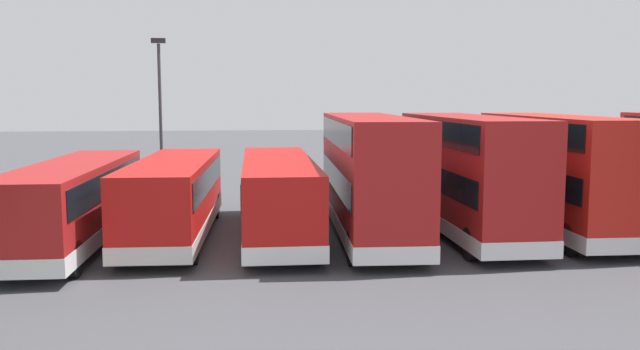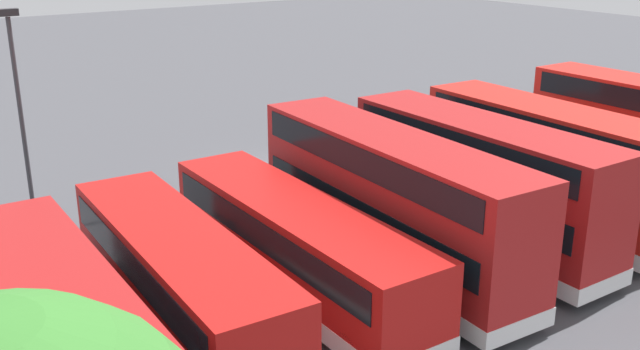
{
  "view_description": "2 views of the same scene",
  "coord_description": "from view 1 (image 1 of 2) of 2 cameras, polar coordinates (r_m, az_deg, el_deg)",
  "views": [
    {
      "loc": [
        6.28,
        35.62,
        5.25
      ],
      "look_at": [
        2.98,
        4.67,
        1.55
      ],
      "focal_mm": 36.7,
      "sensor_mm": 36.0,
      "label": 1
    },
    {
      "loc": [
        16.13,
        28.38,
        10.79
      ],
      "look_at": [
        0.43,
        5.27,
        1.29
      ],
      "focal_mm": 41.14,
      "sensor_mm": 36.0,
      "label": 2
    }
  ],
  "objects": [
    {
      "name": "lamp_post_tall",
      "position": [
        34.05,
        -13.76,
        5.78
      ],
      "size": [
        0.7,
        0.3,
        8.18
      ],
      "color": "#38383D",
      "rests_on": "ground"
    },
    {
      "name": "bus_single_deck_sixth",
      "position": [
        24.8,
        -3.69,
        -1.65
      ],
      "size": [
        2.65,
        11.59,
        2.95
      ],
      "color": "#B71411",
      "rests_on": "ground"
    },
    {
      "name": "car_hatchback_silver",
      "position": [
        42.22,
        22.03,
        0.1
      ],
      "size": [
        4.01,
        4.52,
        1.43
      ],
      "color": "black",
      "rests_on": "ground"
    },
    {
      "name": "bus_double_decker_fifth",
      "position": [
        24.84,
        4.26,
        0.29
      ],
      "size": [
        3.02,
        11.92,
        4.55
      ],
      "color": "#A51919",
      "rests_on": "ground"
    },
    {
      "name": "waste_bin_yellow",
      "position": [
        37.19,
        -15.83,
        -0.86
      ],
      "size": [
        0.6,
        0.6,
        0.95
      ],
      "primitive_type": "cylinder",
      "color": "#333338",
      "rests_on": "ground"
    },
    {
      "name": "ground_plane",
      "position": [
        36.55,
        3.87,
        -1.5
      ],
      "size": [
        140.0,
        140.0,
        0.0
      ],
      "primitive_type": "plane",
      "color": "#47474C"
    },
    {
      "name": "bus_single_deck_second",
      "position": [
        28.7,
        26.15,
        -1.18
      ],
      "size": [
        3.02,
        11.59,
        2.95
      ],
      "color": "red",
      "rests_on": "ground"
    },
    {
      "name": "bus_double_decker_fourth",
      "position": [
        25.46,
        12.65,
        0.29
      ],
      "size": [
        2.61,
        10.75,
        4.55
      ],
      "color": "#A51919",
      "rests_on": "ground"
    },
    {
      "name": "bus_single_deck_seventh",
      "position": [
        24.95,
        -12.56,
        -1.75
      ],
      "size": [
        2.97,
        10.93,
        2.95
      ],
      "color": "#B71411",
      "rests_on": "ground"
    },
    {
      "name": "bus_double_decker_third",
      "position": [
        26.91,
        19.84,
        0.4
      ],
      "size": [
        2.82,
        10.49,
        4.55
      ],
      "color": "red",
      "rests_on": "ground"
    },
    {
      "name": "bus_single_deck_far_end",
      "position": [
        24.75,
        -20.62,
        -2.09
      ],
      "size": [
        2.8,
        11.54,
        2.95
      ],
      "color": "#A51919",
      "rests_on": "ground"
    }
  ]
}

